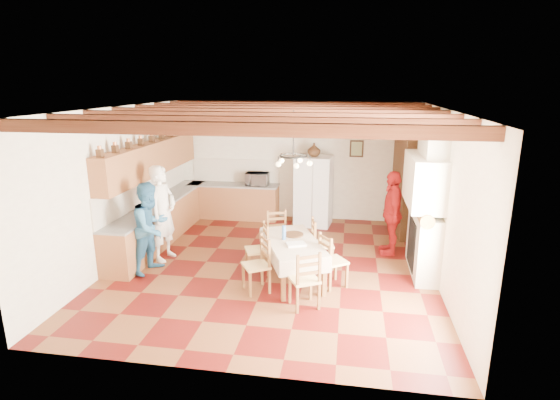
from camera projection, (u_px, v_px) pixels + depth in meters
The scene contains 31 objects.
floor at pixel (272, 266), 8.45m from camera, with size 6.00×6.50×0.02m, color #510F0B.
ceiling at pixel (272, 108), 7.66m from camera, with size 6.00×6.50×0.02m, color white.
wall_back at pixel (295, 161), 11.17m from camera, with size 6.00×0.02×3.00m, color beige.
wall_front at pixel (221, 259), 4.95m from camera, with size 6.00×0.02×3.00m, color beige.
wall_left at pixel (121, 185), 8.52m from camera, with size 0.02×6.50×3.00m, color beige.
wall_right at pixel (442, 198), 7.59m from camera, with size 0.02×6.50×3.00m, color beige.
ceiling_beams at pixel (272, 113), 7.69m from camera, with size 6.00×6.30×0.16m, color #35140A, non-canonical shape.
lower_cabinets_left at pixel (162, 222), 9.75m from camera, with size 0.60×4.30×0.86m, color brown.
lower_cabinets_back at pixel (234, 202), 11.39m from camera, with size 2.30×0.60×0.86m, color brown.
countertop_left at pixel (161, 202), 9.64m from camera, with size 0.62×4.30×0.04m, color slate.
countertop_back at pixel (233, 185), 11.27m from camera, with size 2.34×0.62×0.04m, color slate.
backsplash_left at pixel (147, 188), 9.60m from camera, with size 0.03×4.30×0.60m, color beige.
backsplash_back at pixel (236, 170), 11.46m from camera, with size 2.30×0.03×0.60m, color beige.
upper_cabinets at pixel (152, 159), 9.40m from camera, with size 0.35×4.20×0.70m, color brown.
fireplace at pixel (423, 199), 7.86m from camera, with size 0.56×1.60×2.80m, color beige, non-canonical shape.
wall_picture at pixel (357, 149), 10.81m from camera, with size 0.34×0.03×0.42m, color #322416.
refrigerator at pixel (314, 191), 10.73m from camera, with size 0.86×0.71×1.72m, color white.
hutch at pixel (409, 184), 10.00m from camera, with size 0.55×1.32×2.39m, color #331C0E, non-canonical shape.
dining_table at pixel (293, 245), 7.72m from camera, with size 1.43×1.88×0.74m.
chandelier at pixel (293, 156), 7.30m from camera, with size 0.47×0.47×0.03m, color black.
chair_left_near at pixel (256, 265), 7.33m from camera, with size 0.42×0.40×0.96m, color brown, non-canonical shape.
chair_left_far at pixel (257, 249), 8.01m from camera, with size 0.42×0.40×0.96m, color brown, non-canonical shape.
chair_right_near at pixel (333, 260), 7.52m from camera, with size 0.42×0.40×0.96m, color brown, non-canonical shape.
chair_right_far at pixel (322, 243), 8.29m from camera, with size 0.42×0.40×0.96m, color brown, non-canonical shape.
chair_end_near at pixel (304, 278), 6.81m from camera, with size 0.42×0.40×0.96m, color brown, non-canonical shape.
chair_end_far at pixel (278, 236), 8.71m from camera, with size 0.42×0.40×0.96m, color brown, non-canonical shape.
person_man at pixel (163, 213), 8.57m from camera, with size 0.70×0.46×1.91m, color white.
person_woman_blue at pixel (151, 227), 8.03m from camera, with size 0.83×0.65×1.71m, color teal.
person_woman_red at pixel (392, 213), 8.88m from camera, with size 1.02×0.42×1.74m, color #A31617.
microwave at pixel (257, 179), 11.13m from camera, with size 0.57×0.39×0.32m, color silver.
fridge_vase at pixel (314, 150), 10.46m from camera, with size 0.31×0.31×0.32m, color #331C0E.
Camera 1 is at (1.40, -7.70, 3.44)m, focal length 28.00 mm.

